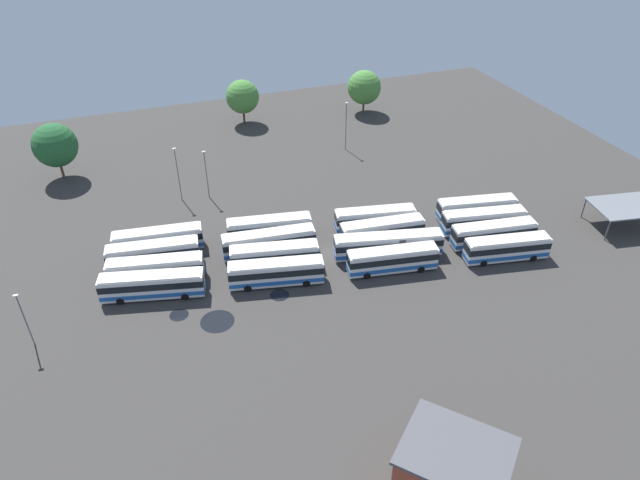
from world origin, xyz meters
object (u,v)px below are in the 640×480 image
Objects in this scene: bus_row0_slot2 at (493,233)px; bus_row0_slot0 at (476,208)px; bus_row1_slot1 at (382,231)px; tree_north_edge at (242,97)px; bus_row0_slot3 at (507,248)px; depot_building at (452,472)px; bus_row1_slot2 at (389,245)px; bus_row3_slot2 at (156,269)px; bus_row2_slot3 at (276,272)px; bus_row3_slot1 at (153,254)px; lamp_post_near_entrance at (206,173)px; tree_northeast at (55,145)px; bus_row2_slot0 at (269,228)px; bus_row2_slot1 at (269,242)px; bus_row3_slot0 at (158,240)px; bus_row0_slot1 at (483,220)px; lamp_post_by_building at (178,172)px; lamp_post_mid_lot at (24,318)px; bus_row3_slot3 at (152,285)px; maintenance_shelter at (626,207)px; bus_row1_slot3 at (392,259)px; tree_northwest at (364,87)px; bus_row1_slot0 at (375,219)px; lamp_post_far_corner at (346,124)px.

bus_row0_slot0 is at bearing -102.50° from bus_row0_slot2.
tree_north_edge reaches higher than bus_row1_slot1.
depot_building is (25.50, 28.19, 1.30)m from bus_row0_slot3.
bus_row1_slot2 is (15.34, -2.61, 0.00)m from bus_row0_slot2.
bus_row0_slot0 and bus_row3_slot2 have the same top height.
bus_row2_slot3 is 1.01× the size of bus_row3_slot1.
lamp_post_near_entrance is at bearing -28.54° from bus_row0_slot0.
bus_row0_slot0 and bus_row1_slot1 have the same top height.
bus_row1_slot2 is at bearing 137.19° from tree_northeast.
bus_row2_slot0 is at bearing -177.44° from bus_row3_slot1.
bus_row2_slot1 is 1.05× the size of bus_row3_slot0.
bus_row0_slot1 is 1.07× the size of depot_building.
tree_northeast is (27.51, -33.52, 4.33)m from bus_row2_slot1.
bus_row3_slot1 is 48.16m from depot_building.
lamp_post_mid_lot is (21.22, 27.20, -0.89)m from lamp_post_by_building.
bus_row3_slot3 is at bearing 64.29° from tree_north_edge.
bus_row0_slot2 and bus_row2_slot3 have the same top height.
bus_row1_slot1 is 1.48× the size of lamp_post_near_entrance.
bus_row2_slot1 is 46.79m from tree_north_edge.
bus_row0_slot3 is 1.22× the size of tree_northeast.
maintenance_shelter is at bearing 168.25° from bus_row3_slot1.
bus_row2_slot1 is 1.43× the size of lamp_post_by_building.
bus_row1_slot3 is at bearing 134.22° from tree_northeast.
depot_building reaches higher than bus_row2_slot1.
depot_building is (9.49, 31.21, 1.30)m from bus_row1_slot3.
bus_row0_slot2 is 32.12m from bus_row2_slot1.
bus_row3_slot0 and bus_row3_slot3 have the same top height.
bus_row1_slot3 is (1.65, 6.77, 0.00)m from bus_row1_slot1.
bus_row0_slot0 is 0.99× the size of bus_row0_slot2.
bus_row2_slot0 is 3.58m from bus_row2_slot1.
bus_row1_slot1 and bus_row3_slot0 have the same top height.
bus_row3_slot1 is at bearing 69.29° from lamp_post_by_building.
lamp_post_by_building is at bearing -76.47° from depot_building.
bus_row3_slot1 is at bearing 111.14° from tree_northeast.
tree_northeast is 1.10× the size of tree_north_edge.
bus_row1_slot3 is 0.94× the size of bus_row3_slot3.
lamp_post_by_building is at bearing -45.50° from bus_row1_slot2.
bus_row2_slot1 is 54.33m from tree_northwest.
bus_row1_slot0 is at bearing 170.12° from bus_row3_slot0.
tree_north_edge is at bearing -82.99° from bus_row1_slot3.
bus_row0_slot2 and bus_row3_slot3 have the same top height.
lamp_post_far_corner is at bearing -147.23° from bus_row3_slot1.
bus_row1_slot0 is at bearing -177.54° from bus_row3_slot2.
bus_row2_slot0 is 33.80m from lamp_post_mid_lot.
tree_north_edge is at bearing -62.84° from bus_row0_slot0.
bus_row1_slot2 is at bearing 176.12° from bus_row3_slot3.
bus_row3_slot3 is at bearing -6.01° from maintenance_shelter.
lamp_post_mid_lot reaches higher than maintenance_shelter.
bus_row1_slot1 is 0.98× the size of bus_row3_slot1.
bus_row0_slot2 is at bearing 102.75° from lamp_post_far_corner.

